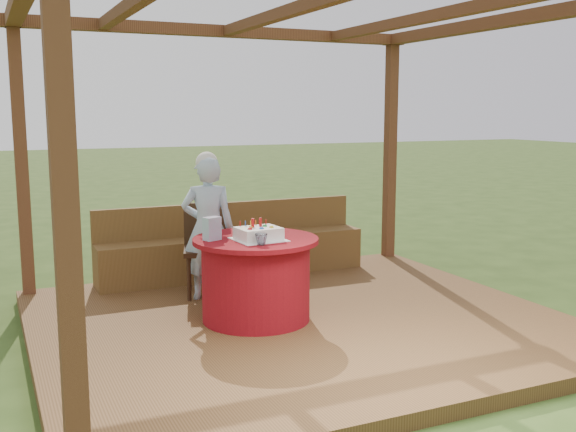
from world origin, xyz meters
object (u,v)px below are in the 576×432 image
at_px(bench, 233,252).
at_px(birthday_cake, 258,233).
at_px(table, 256,278).
at_px(chair, 207,244).
at_px(gift_bag, 212,229).
at_px(elderly_woman, 208,226).
at_px(drinking_glass, 261,239).

xyz_separation_m(bench, birthday_cake, (-0.38, -1.69, 0.52)).
relative_size(table, chair, 1.21).
height_order(bench, birthday_cake, birthday_cake).
relative_size(bench, chair, 3.34).
relative_size(chair, gift_bag, 4.54).
relative_size(bench, elderly_woman, 2.09).
xyz_separation_m(bench, elderly_woman, (-0.53, -0.77, 0.45)).
relative_size(table, gift_bag, 5.50).
distance_m(chair, elderly_woman, 0.28).
distance_m(bench, gift_bag, 1.80).
height_order(elderly_woman, birthday_cake, elderly_woman).
bearing_deg(drinking_glass, birthday_cake, 73.80).
relative_size(bench, table, 2.75).
height_order(bench, gift_bag, gift_bag).
height_order(bench, drinking_glass, drinking_glass).
bearing_deg(bench, gift_bag, -115.70).
bearing_deg(elderly_woman, birthday_cake, -80.35).
xyz_separation_m(bench, table, (-0.37, -1.60, 0.11)).
relative_size(gift_bag, drinking_glass, 1.94).
bearing_deg(bench, chair, -129.95).
distance_m(table, chair, 1.03).
bearing_deg(elderly_woman, chair, 77.05).
height_order(table, elderly_woman, elderly_woman).
height_order(chair, drinking_glass, chair).
bearing_deg(bench, table, -102.90).
height_order(table, drinking_glass, drinking_glass).
height_order(elderly_woman, gift_bag, elderly_woman).
distance_m(bench, elderly_woman, 1.04).
distance_m(table, elderly_woman, 0.91).
bearing_deg(table, gift_bag, 171.02).
relative_size(chair, elderly_woman, 0.63).
xyz_separation_m(table, chair, (-0.12, 1.01, 0.13)).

